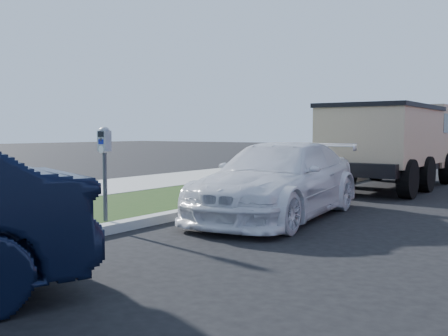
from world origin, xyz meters
The scene contains 5 objects.
ground centered at (0.00, 0.00, 0.00)m, with size 120.00×120.00×0.00m, color black.
streetside centered at (-5.57, 2.00, 0.07)m, with size 6.12×50.00×0.15m.
parking_meter centered at (-2.86, -0.30, 1.26)m, with size 0.22×0.16×1.54m.
white_wagon centered at (-1.16, 2.47, 0.70)m, with size 1.97×4.84×1.40m, color white.
dump_truck centered at (-1.05, 9.09, 1.36)m, with size 2.52×6.21×2.42m.
Camera 1 is at (3.61, -6.15, 1.61)m, focal length 42.00 mm.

